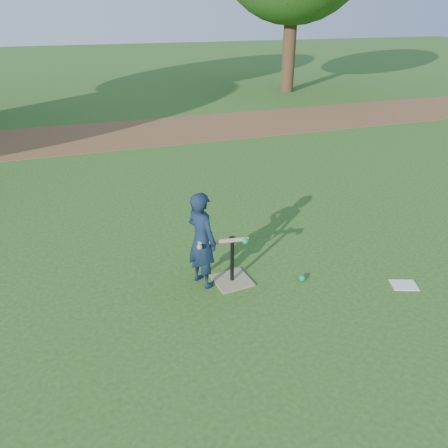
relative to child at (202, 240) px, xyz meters
name	(u,v)px	position (x,y,z in m)	size (l,w,h in m)	color
ground	(251,276)	(0.62, -0.06, -0.60)	(80.00, 80.00, 0.00)	#285116
dirt_strip	(146,132)	(0.62, 7.44, -0.59)	(24.00, 3.00, 0.01)	brown
child	(202,240)	(0.00, 0.00, 0.00)	(0.44, 0.29, 1.20)	#101E32
wiffle_ball_ground	(302,278)	(1.17, -0.37, -0.56)	(0.08, 0.08, 0.08)	#0C8846
clipboard	(404,285)	(2.30, -0.87, -0.59)	(0.30, 0.23, 0.01)	silver
batting_tee	(232,274)	(0.35, -0.09, -0.49)	(0.47, 0.47, 0.61)	#92835C
swing_action	(226,242)	(0.25, -0.12, 0.00)	(0.63, 0.17, 0.08)	tan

